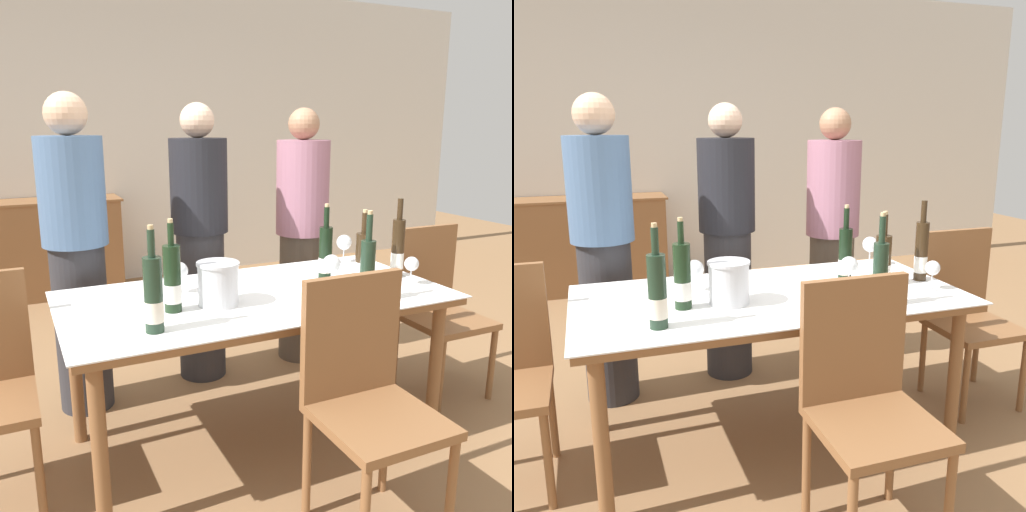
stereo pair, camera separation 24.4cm
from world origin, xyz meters
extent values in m
plane|color=olive|center=(0.00, 0.00, 0.00)|extent=(12.00, 12.00, 0.00)
cube|color=silver|center=(0.00, 3.18, 1.40)|extent=(8.00, 0.10, 2.80)
cube|color=brown|center=(-0.88, 2.89, 0.42)|extent=(1.59, 0.44, 0.84)
cube|color=brown|center=(-0.88, 2.89, 0.85)|extent=(1.63, 0.46, 0.02)
cylinder|color=brown|center=(-0.78, -0.35, 0.35)|extent=(0.06, 0.06, 0.70)
cylinder|color=brown|center=(0.78, -0.35, 0.35)|extent=(0.06, 0.06, 0.70)
cylinder|color=brown|center=(-0.78, 0.35, 0.35)|extent=(0.06, 0.06, 0.70)
cylinder|color=brown|center=(0.78, 0.35, 0.35)|extent=(0.06, 0.06, 0.70)
cube|color=brown|center=(0.00, 0.00, 0.72)|extent=(1.72, 0.86, 0.04)
cube|color=white|center=(0.00, 0.00, 0.74)|extent=(1.75, 0.89, 0.01)
cylinder|color=silver|center=(-0.21, -0.07, 0.84)|extent=(0.18, 0.18, 0.19)
cylinder|color=silver|center=(-0.21, -0.07, 0.93)|extent=(0.19, 0.19, 0.01)
cylinder|color=#1E3323|center=(0.39, -0.31, 0.88)|extent=(0.06, 0.06, 0.28)
cylinder|color=white|center=(0.39, -0.31, 0.82)|extent=(0.07, 0.07, 0.08)
cylinder|color=#1E3323|center=(0.39, -0.31, 1.08)|extent=(0.03, 0.03, 0.11)
cylinder|color=tan|center=(0.39, -0.31, 1.14)|extent=(0.02, 0.02, 0.02)
cylinder|color=black|center=(0.42, 0.08, 0.88)|extent=(0.07, 0.07, 0.27)
cylinder|color=silver|center=(0.42, 0.08, 0.82)|extent=(0.07, 0.07, 0.07)
cylinder|color=black|center=(0.42, 0.08, 1.06)|extent=(0.03, 0.03, 0.10)
cylinder|color=tan|center=(0.42, 0.08, 1.12)|extent=(0.02, 0.02, 0.02)
cylinder|color=#1E3323|center=(-0.54, -0.26, 0.89)|extent=(0.07, 0.07, 0.29)
cylinder|color=silver|center=(-0.54, -0.26, 0.82)|extent=(0.07, 0.07, 0.08)
cylinder|color=#1E3323|center=(-0.54, -0.26, 1.08)|extent=(0.03, 0.03, 0.10)
cylinder|color=tan|center=(-0.54, -0.26, 1.14)|extent=(0.02, 0.02, 0.02)
cylinder|color=black|center=(-0.41, -0.07, 0.88)|extent=(0.07, 0.07, 0.28)
cylinder|color=white|center=(-0.41, -0.07, 0.82)|extent=(0.07, 0.07, 0.08)
cylinder|color=black|center=(-0.41, -0.07, 1.07)|extent=(0.03, 0.03, 0.09)
cylinder|color=tan|center=(-0.41, -0.07, 1.13)|extent=(0.02, 0.02, 0.02)
cylinder|color=#332314|center=(0.56, -0.04, 0.86)|extent=(0.08, 0.08, 0.24)
cylinder|color=white|center=(0.56, -0.04, 0.81)|extent=(0.08, 0.08, 0.07)
cylinder|color=#332314|center=(0.56, -0.04, 1.04)|extent=(0.03, 0.03, 0.10)
cylinder|color=tan|center=(0.56, -0.04, 1.10)|extent=(0.02, 0.02, 0.02)
cylinder|color=#332314|center=(0.79, -0.02, 0.89)|extent=(0.06, 0.06, 0.29)
cylinder|color=white|center=(0.79, -0.02, 0.82)|extent=(0.06, 0.06, 0.08)
cylinder|color=#332314|center=(0.79, -0.02, 1.09)|extent=(0.03, 0.03, 0.11)
cylinder|color=white|center=(0.74, -0.18, 0.75)|extent=(0.06, 0.06, 0.00)
cylinder|color=white|center=(0.74, -0.18, 0.79)|extent=(0.01, 0.01, 0.08)
sphere|color=white|center=(0.74, -0.18, 0.85)|extent=(0.07, 0.07, 0.07)
cylinder|color=white|center=(0.69, 0.33, 0.75)|extent=(0.07, 0.07, 0.00)
cylinder|color=white|center=(0.69, 0.33, 0.79)|extent=(0.01, 0.01, 0.08)
sphere|color=white|center=(0.69, 0.33, 0.86)|extent=(0.08, 0.08, 0.08)
cylinder|color=white|center=(-0.31, 0.16, 0.75)|extent=(0.07, 0.07, 0.00)
cylinder|color=white|center=(-0.31, 0.16, 0.78)|extent=(0.01, 0.01, 0.07)
sphere|color=white|center=(-0.31, 0.16, 0.85)|extent=(0.08, 0.08, 0.08)
cylinder|color=white|center=(0.38, -0.04, 0.75)|extent=(0.06, 0.06, 0.00)
cylinder|color=white|center=(0.38, -0.04, 0.79)|extent=(0.01, 0.01, 0.08)
sphere|color=white|center=(0.38, -0.04, 0.86)|extent=(0.09, 0.09, 0.09)
cylinder|color=brown|center=(0.99, -0.18, 0.21)|extent=(0.03, 0.03, 0.41)
cylinder|color=brown|center=(1.36, -0.18, 0.21)|extent=(0.03, 0.03, 0.41)
cylinder|color=brown|center=(0.99, 0.18, 0.21)|extent=(0.03, 0.03, 0.41)
cylinder|color=brown|center=(1.36, 0.18, 0.21)|extent=(0.03, 0.03, 0.41)
cube|color=brown|center=(1.17, 0.00, 0.43)|extent=(0.42, 0.42, 0.04)
cube|color=brown|center=(1.17, 0.19, 0.69)|extent=(0.42, 0.04, 0.49)
cylinder|color=brown|center=(0.32, -0.94, 0.23)|extent=(0.03, 0.03, 0.45)
cylinder|color=brown|center=(-0.05, -0.57, 0.23)|extent=(0.03, 0.03, 0.45)
cylinder|color=brown|center=(0.32, -0.57, 0.23)|extent=(0.03, 0.03, 0.45)
cube|color=brown|center=(0.14, -0.76, 0.47)|extent=(0.42, 0.42, 0.04)
cube|color=brown|center=(0.14, -0.57, 0.72)|extent=(0.42, 0.04, 0.47)
cylinder|color=brown|center=(-0.99, -0.18, 0.21)|extent=(0.03, 0.03, 0.42)
cylinder|color=brown|center=(-0.99, 0.18, 0.21)|extent=(0.03, 0.03, 0.42)
cylinder|color=#2D2D33|center=(-0.70, 0.69, 0.45)|extent=(0.28, 0.28, 0.90)
cylinder|color=#4C6B93|center=(-0.70, 0.69, 1.18)|extent=(0.33, 0.33, 0.54)
sphere|color=#DBAD89|center=(-0.70, 0.69, 1.55)|extent=(0.21, 0.21, 0.21)
cylinder|color=#2D2D33|center=(0.01, 0.80, 0.45)|extent=(0.28, 0.28, 0.90)
cylinder|color=black|center=(0.01, 0.80, 1.16)|extent=(0.33, 0.33, 0.53)
sphere|color=beige|center=(0.01, 0.80, 1.53)|extent=(0.19, 0.19, 0.19)
cylinder|color=#51473D|center=(0.68, 0.78, 0.41)|extent=(0.28, 0.28, 0.83)
cylinder|color=#9E667A|center=(0.68, 0.78, 1.12)|extent=(0.33, 0.33, 0.58)
sphere|color=#A37556|center=(0.68, 0.78, 1.51)|extent=(0.19, 0.19, 0.19)
camera|label=1|loc=(-1.00, -2.16, 1.50)|focal=38.00mm
camera|label=2|loc=(-0.77, -2.25, 1.50)|focal=38.00mm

